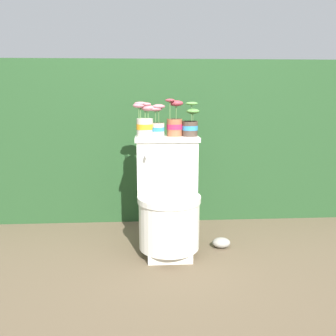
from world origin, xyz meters
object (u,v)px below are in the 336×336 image
at_px(potted_plant_midright, 190,125).
at_px(garden_stone, 221,243).
at_px(potted_plant_midleft, 158,123).
at_px(potted_plant_left, 145,122).
at_px(toilet, 168,202).
at_px(potted_plant_middle, 175,123).

relative_size(potted_plant_midright, garden_stone, 1.86).
distance_m(potted_plant_midleft, garden_stone, 0.92).
height_order(potted_plant_left, potted_plant_midleft, potted_plant_left).
bearing_deg(garden_stone, toilet, -178.19).
distance_m(toilet, potted_plant_midleft, 0.53).
xyz_separation_m(potted_plant_midright, garden_stone, (0.20, -0.14, -0.79)).
height_order(potted_plant_middle, garden_stone, potted_plant_middle).
height_order(potted_plant_midleft, potted_plant_midright, potted_plant_midright).
bearing_deg(potted_plant_midleft, potted_plant_left, 178.18).
height_order(toilet, potted_plant_midright, potted_plant_midright).
height_order(potted_plant_middle, potted_plant_midright, potted_plant_middle).
xyz_separation_m(potted_plant_midleft, potted_plant_midright, (0.22, 0.01, -0.01)).
height_order(toilet, potted_plant_midleft, potted_plant_midleft).
relative_size(potted_plant_midleft, potted_plant_midright, 0.93).
bearing_deg(potted_plant_middle, toilet, -107.59).
relative_size(potted_plant_left, potted_plant_midright, 1.01).
bearing_deg(potted_plant_left, garden_stone, -14.91).
xyz_separation_m(toilet, potted_plant_midright, (0.16, 0.16, 0.49)).
bearing_deg(potted_plant_middle, potted_plant_midright, -5.93).
bearing_deg(garden_stone, potted_plant_midright, 144.60).
xyz_separation_m(potted_plant_left, potted_plant_midleft, (0.09, -0.00, -0.01)).
bearing_deg(toilet, potted_plant_midright, 44.55).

